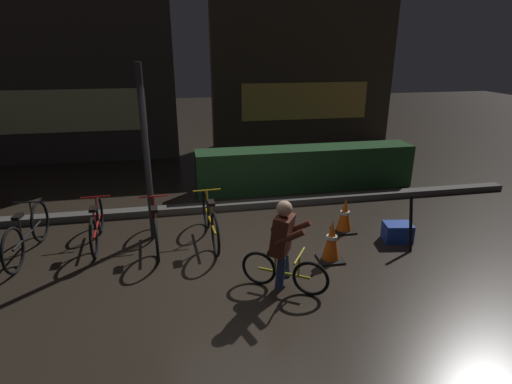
# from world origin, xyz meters

# --- Properties ---
(ground_plane) EXTENTS (40.00, 40.00, 0.00)m
(ground_plane) POSITION_xyz_m (0.00, 0.00, 0.00)
(ground_plane) COLOR #2D261E
(sidewalk_curb) EXTENTS (12.00, 0.24, 0.12)m
(sidewalk_curb) POSITION_xyz_m (0.00, 2.20, 0.06)
(sidewalk_curb) COLOR #56544F
(sidewalk_curb) RESTS_ON ground
(hedge_row) EXTENTS (4.80, 0.70, 0.92)m
(hedge_row) POSITION_xyz_m (1.80, 3.10, 0.46)
(hedge_row) COLOR #214723
(hedge_row) RESTS_ON ground
(storefront_left) EXTENTS (5.31, 0.54, 4.73)m
(storefront_left) POSITION_xyz_m (-3.56, 6.50, 2.35)
(storefront_left) COLOR #383330
(storefront_left) RESTS_ON ground
(storefront_right) EXTENTS (5.62, 0.54, 5.12)m
(storefront_right) POSITION_xyz_m (2.97, 7.20, 2.55)
(storefront_right) COLOR #42382D
(storefront_right) RESTS_ON ground
(street_post) EXTENTS (0.10, 0.10, 2.80)m
(street_post) POSITION_xyz_m (-1.42, 1.20, 1.40)
(street_post) COLOR #2D2D33
(street_post) RESTS_ON ground
(parked_bike_leftmost) EXTENTS (0.46, 1.67, 0.77)m
(parked_bike_leftmost) POSITION_xyz_m (-3.25, 0.92, 0.35)
(parked_bike_leftmost) COLOR black
(parked_bike_leftmost) RESTS_ON ground
(parked_bike_left_mid) EXTENTS (0.46, 1.57, 0.72)m
(parked_bike_left_mid) POSITION_xyz_m (-2.28, 1.12, 0.33)
(parked_bike_left_mid) COLOR black
(parked_bike_left_mid) RESTS_ON ground
(parked_bike_center_left) EXTENTS (0.46, 1.63, 0.75)m
(parked_bike_center_left) POSITION_xyz_m (-1.36, 0.87, 0.34)
(parked_bike_center_left) COLOR black
(parked_bike_center_left) RESTS_ON ground
(parked_bike_center_right) EXTENTS (0.46, 1.71, 0.79)m
(parked_bike_center_right) POSITION_xyz_m (-0.50, 0.90, 0.36)
(parked_bike_center_right) COLOR black
(parked_bike_center_right) RESTS_ON ground
(traffic_cone_near) EXTENTS (0.36, 0.36, 0.66)m
(traffic_cone_near) POSITION_xyz_m (1.20, -0.10, 0.32)
(traffic_cone_near) COLOR black
(traffic_cone_near) RESTS_ON ground
(traffic_cone_far) EXTENTS (0.36, 0.36, 0.60)m
(traffic_cone_far) POSITION_xyz_m (1.78, 0.81, 0.29)
(traffic_cone_far) COLOR black
(traffic_cone_far) RESTS_ON ground
(blue_crate) EXTENTS (0.49, 0.39, 0.30)m
(blue_crate) POSITION_xyz_m (2.50, 0.30, 0.15)
(blue_crate) COLOR #193DB7
(blue_crate) RESTS_ON ground
(cyclist) EXTENTS (1.02, 0.71, 1.25)m
(cyclist) POSITION_xyz_m (0.31, -0.69, 0.63)
(cyclist) COLOR black
(cyclist) RESTS_ON ground
(closed_umbrella) EXTENTS (0.13, 0.34, 0.82)m
(closed_umbrella) POSITION_xyz_m (2.55, 0.05, 0.41)
(closed_umbrella) COLOR black
(closed_umbrella) RESTS_ON ground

